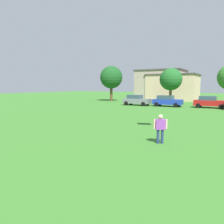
# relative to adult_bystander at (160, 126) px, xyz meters

# --- Properties ---
(ground_plane) EXTENTS (160.00, 160.00, 0.00)m
(ground_plane) POSITION_rel_adult_bystander_xyz_m (-1.87, 14.79, -0.94)
(ground_plane) COLOR #387528
(adult_bystander) EXTENTS (0.66, 0.51, 1.58)m
(adult_bystander) POSITION_rel_adult_bystander_xyz_m (0.00, 0.00, 0.00)
(adult_bystander) COLOR navy
(adult_bystander) RESTS_ON ground
(parked_car_gray_0) EXTENTS (4.30, 2.02, 1.68)m
(parked_car_gray_0) POSITION_rel_adult_bystander_xyz_m (-10.85, 21.28, -0.08)
(parked_car_gray_0) COLOR slate
(parked_car_gray_0) RESTS_ON ground
(parked_car_blue_1) EXTENTS (4.30, 2.02, 1.68)m
(parked_car_blue_1) POSITION_rel_adult_bystander_xyz_m (-6.02, 21.77, -0.08)
(parked_car_blue_1) COLOR #1E38AD
(parked_car_blue_1) RESTS_ON ground
(parked_car_red_2) EXTENTS (4.30, 2.02, 1.68)m
(parked_car_red_2) POSITION_rel_adult_bystander_xyz_m (-0.16, 22.49, -0.08)
(parked_car_red_2) COLOR red
(parked_car_red_2) RESTS_ON ground
(tree_far_left) EXTENTS (4.57, 4.57, 7.12)m
(tree_far_left) POSITION_rel_adult_bystander_xyz_m (-19.52, 28.10, 3.87)
(tree_far_left) COLOR brown
(tree_far_left) RESTS_ON ground
(tree_center) EXTENTS (4.05, 4.05, 6.32)m
(tree_center) POSITION_rel_adult_bystander_xyz_m (-7.63, 29.29, 3.33)
(tree_center) COLOR brown
(tree_center) RESTS_ON ground
(house_left) EXTENTS (10.22, 8.30, 6.66)m
(house_left) POSITION_rel_adult_bystander_xyz_m (-12.21, 37.95, 2.40)
(house_left) COLOR tan
(house_left) RESTS_ON ground
(house_right) EXTENTS (10.35, 8.68, 5.63)m
(house_right) POSITION_rel_adult_bystander_xyz_m (-9.44, 37.95, 1.89)
(house_right) COLOR beige
(house_right) RESTS_ON ground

